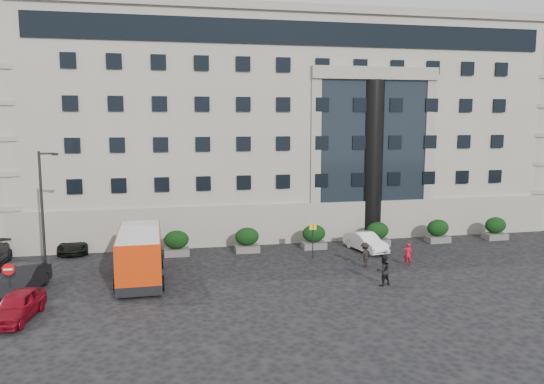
{
  "coord_description": "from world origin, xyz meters",
  "views": [
    {
      "loc": [
        -4.85,
        -30.52,
        9.9
      ],
      "look_at": [
        2.34,
        4.1,
        5.0
      ],
      "focal_mm": 35.0,
      "sensor_mm": 36.0,
      "label": 1
    }
  ],
  "objects_px": {
    "hedge_f": "(495,228)",
    "red_truck": "(49,225)",
    "hedge_c": "(314,237)",
    "minibus": "(140,253)",
    "street_lamp": "(43,211)",
    "bus_stop_sign": "(313,235)",
    "hedge_d": "(377,234)",
    "no_entry_sign": "(9,276)",
    "pedestrian_b": "(383,270)",
    "parked_car_d": "(74,243)",
    "pedestrian_a": "(408,254)",
    "pedestrian_c": "(365,255)",
    "hedge_a": "(177,243)",
    "hedge_e": "(438,231)",
    "parked_car_a": "(17,306)",
    "white_taxi": "(366,242)",
    "parked_car_b": "(23,280)",
    "hedge_b": "(247,240)"
  },
  "relations": [
    {
      "from": "hedge_f",
      "to": "red_truck",
      "type": "height_order",
      "value": "red_truck"
    },
    {
      "from": "hedge_c",
      "to": "minibus",
      "type": "distance_m",
      "value": 13.96
    },
    {
      "from": "minibus",
      "to": "red_truck",
      "type": "distance_m",
      "value": 13.3
    },
    {
      "from": "street_lamp",
      "to": "bus_stop_sign",
      "type": "relative_size",
      "value": 3.17
    },
    {
      "from": "hedge_d",
      "to": "no_entry_sign",
      "type": "distance_m",
      "value": 26.15
    },
    {
      "from": "red_truck",
      "to": "pedestrian_b",
      "type": "distance_m",
      "value": 26.37
    },
    {
      "from": "bus_stop_sign",
      "to": "parked_car_d",
      "type": "xyz_separation_m",
      "value": [
        -17.0,
        5.46,
        -1.1
      ]
    },
    {
      "from": "pedestrian_a",
      "to": "pedestrian_c",
      "type": "height_order",
      "value": "pedestrian_c"
    },
    {
      "from": "bus_stop_sign",
      "to": "parked_car_d",
      "type": "relative_size",
      "value": 0.55
    },
    {
      "from": "hedge_a",
      "to": "hedge_d",
      "type": "height_order",
      "value": "same"
    },
    {
      "from": "hedge_e",
      "to": "parked_car_a",
      "type": "height_order",
      "value": "hedge_e"
    },
    {
      "from": "hedge_d",
      "to": "white_taxi",
      "type": "height_order",
      "value": "hedge_d"
    },
    {
      "from": "parked_car_b",
      "to": "no_entry_sign",
      "type": "bearing_deg",
      "value": -88.19
    },
    {
      "from": "street_lamp",
      "to": "white_taxi",
      "type": "bearing_deg",
      "value": 8.37
    },
    {
      "from": "hedge_c",
      "to": "pedestrian_a",
      "type": "relative_size",
      "value": 1.16
    },
    {
      "from": "parked_car_d",
      "to": "white_taxi",
      "type": "relative_size",
      "value": 1.08
    },
    {
      "from": "hedge_c",
      "to": "no_entry_sign",
      "type": "bearing_deg",
      "value": -155.51
    },
    {
      "from": "hedge_a",
      "to": "parked_car_a",
      "type": "xyz_separation_m",
      "value": [
        -8.11,
        -11.08,
        -0.22
      ]
    },
    {
      "from": "hedge_f",
      "to": "white_taxi",
      "type": "relative_size",
      "value": 0.44
    },
    {
      "from": "hedge_e",
      "to": "pedestrian_c",
      "type": "relative_size",
      "value": 1.1
    },
    {
      "from": "red_truck",
      "to": "parked_car_b",
      "type": "bearing_deg",
      "value": -89.59
    },
    {
      "from": "pedestrian_b",
      "to": "parked_car_a",
      "type": "bearing_deg",
      "value": -9.88
    },
    {
      "from": "street_lamp",
      "to": "pedestrian_c",
      "type": "xyz_separation_m",
      "value": [
        20.26,
        -0.86,
        -3.53
      ]
    },
    {
      "from": "street_lamp",
      "to": "pedestrian_a",
      "type": "xyz_separation_m",
      "value": [
        23.24,
        -1.13,
        -3.58
      ]
    },
    {
      "from": "parked_car_a",
      "to": "pedestrian_a",
      "type": "distance_m",
      "value": 23.97
    },
    {
      "from": "parked_car_b",
      "to": "pedestrian_b",
      "type": "distance_m",
      "value": 20.88
    },
    {
      "from": "hedge_e",
      "to": "no_entry_sign",
      "type": "xyz_separation_m",
      "value": [
        -29.8,
        -8.84,
        0.72
      ]
    },
    {
      "from": "hedge_a",
      "to": "hedge_b",
      "type": "distance_m",
      "value": 5.2
    },
    {
      "from": "hedge_a",
      "to": "white_taxi",
      "type": "distance_m",
      "value": 14.09
    },
    {
      "from": "hedge_a",
      "to": "parked_car_b",
      "type": "bearing_deg",
      "value": -142.1
    },
    {
      "from": "minibus",
      "to": "hedge_f",
      "type": "bearing_deg",
      "value": 10.63
    },
    {
      "from": "hedge_c",
      "to": "red_truck",
      "type": "height_order",
      "value": "red_truck"
    },
    {
      "from": "hedge_c",
      "to": "parked_car_d",
      "type": "xyz_separation_m",
      "value": [
        -17.9,
        2.66,
        -0.3
      ]
    },
    {
      "from": "street_lamp",
      "to": "parked_car_a",
      "type": "bearing_deg",
      "value": -91.52
    },
    {
      "from": "street_lamp",
      "to": "white_taxi",
      "type": "distance_m",
      "value": 22.48
    },
    {
      "from": "parked_car_a",
      "to": "pedestrian_b",
      "type": "xyz_separation_m",
      "value": [
        19.99,
        1.43,
        0.21
      ]
    },
    {
      "from": "bus_stop_sign",
      "to": "pedestrian_a",
      "type": "xyz_separation_m",
      "value": [
        5.8,
        -3.13,
        -0.94
      ]
    },
    {
      "from": "hedge_c",
      "to": "parked_car_a",
      "type": "relative_size",
      "value": 0.44
    },
    {
      "from": "hedge_d",
      "to": "street_lamp",
      "type": "relative_size",
      "value": 0.23
    },
    {
      "from": "hedge_c",
      "to": "street_lamp",
      "type": "relative_size",
      "value": 0.23
    },
    {
      "from": "pedestrian_a",
      "to": "pedestrian_c",
      "type": "distance_m",
      "value": 3.0
    },
    {
      "from": "hedge_e",
      "to": "red_truck",
      "type": "xyz_separation_m",
      "value": [
        -30.52,
        5.45,
        0.67
      ]
    },
    {
      "from": "pedestrian_a",
      "to": "bus_stop_sign",
      "type": "bearing_deg",
      "value": -11.58
    },
    {
      "from": "hedge_b",
      "to": "parked_car_a",
      "type": "bearing_deg",
      "value": -140.2
    },
    {
      "from": "street_lamp",
      "to": "minibus",
      "type": "bearing_deg",
      "value": -8.39
    },
    {
      "from": "hedge_b",
      "to": "hedge_a",
      "type": "bearing_deg",
      "value": 180.0
    },
    {
      "from": "hedge_f",
      "to": "pedestrian_c",
      "type": "bearing_deg",
      "value": -157.54
    },
    {
      "from": "no_entry_sign",
      "to": "parked_car_a",
      "type": "height_order",
      "value": "no_entry_sign"
    },
    {
      "from": "hedge_c",
      "to": "pedestrian_b",
      "type": "height_order",
      "value": "hedge_c"
    },
    {
      "from": "hedge_e",
      "to": "hedge_b",
      "type": "bearing_deg",
      "value": 180.0
    }
  ]
}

